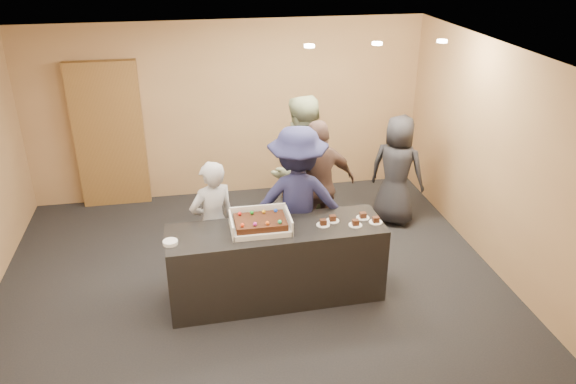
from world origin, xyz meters
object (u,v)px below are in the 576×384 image
object	(u,v)px
person_server_grey	(213,223)
person_sage_man	(300,169)
person_brown_extra	(319,186)
plate_stack	(170,242)
storage_cabinet	(109,135)
person_dark_suit	(397,170)
cake_box	(260,225)
person_navy_man	(298,202)
serving_counter	(276,263)
sheet_cake	(260,222)

from	to	relation	value
person_server_grey	person_sage_man	size ratio (longest dim) A/B	0.78
person_brown_extra	plate_stack	bearing A→B (deg)	18.01
storage_cabinet	person_brown_extra	bearing A→B (deg)	-33.63
person_server_grey	person_brown_extra	world-z (taller)	person_brown_extra
person_sage_man	person_dark_suit	bearing A→B (deg)	151.14
plate_stack	person_sage_man	world-z (taller)	person_sage_man
cake_box	person_navy_man	size ratio (longest dim) A/B	0.34
person_server_grey	person_brown_extra	size ratio (longest dim) A/B	0.88
serving_counter	person_server_grey	size ratio (longest dim) A/B	1.56
cake_box	plate_stack	distance (m)	0.98
storage_cabinet	cake_box	bearing A→B (deg)	-57.11
person_navy_man	person_sage_man	bearing A→B (deg)	-94.84
cake_box	person_navy_man	bearing A→B (deg)	43.14
person_sage_man	person_dark_suit	world-z (taller)	person_sage_man
person_navy_man	person_brown_extra	world-z (taller)	person_navy_man
cake_box	person_brown_extra	xyz separation A→B (m)	(0.90, 1.02, -0.07)
person_server_grey	person_dark_suit	bearing A→B (deg)	179.09
storage_cabinet	person_sage_man	xyz separation A→B (m)	(2.56, -1.52, -0.11)
person_sage_man	person_navy_man	distance (m)	0.87
sheet_cake	person_navy_man	bearing A→B (deg)	44.51
person_server_grey	person_sage_man	bearing A→B (deg)	-166.83
cake_box	sheet_cake	size ratio (longest dim) A/B	1.17
cake_box	person_navy_man	xyz separation A→B (m)	(0.51, 0.48, -0.01)
serving_counter	plate_stack	distance (m)	1.24
person_sage_man	person_navy_man	bearing A→B (deg)	40.85
person_server_grey	person_navy_man	distance (m)	1.02
serving_counter	person_server_grey	xyz separation A→B (m)	(-0.66, 0.49, 0.32)
person_navy_man	person_dark_suit	world-z (taller)	person_navy_man
person_dark_suit	serving_counter	bearing A→B (deg)	76.59
cake_box	sheet_cake	xyz separation A→B (m)	(-0.00, -0.02, 0.05)
sheet_cake	plate_stack	bearing A→B (deg)	-172.43
plate_stack	person_sage_man	xyz separation A→B (m)	(1.68, 1.48, 0.07)
sheet_cake	person_sage_man	bearing A→B (deg)	62.04
person_server_grey	person_navy_man	size ratio (longest dim) A/B	0.82
person_sage_man	person_dark_suit	size ratio (longest dim) A/B	1.25
storage_cabinet	sheet_cake	world-z (taller)	storage_cabinet
serving_counter	person_sage_man	xyz separation A→B (m)	(0.55, 1.35, 0.54)
serving_counter	plate_stack	xyz separation A→B (m)	(-1.14, -0.13, 0.47)
storage_cabinet	person_server_grey	size ratio (longest dim) A/B	1.43
storage_cabinet	sheet_cake	bearing A→B (deg)	-57.33
sheet_cake	person_dark_suit	size ratio (longest dim) A/B	0.35
storage_cabinet	person_brown_extra	size ratio (longest dim) A/B	1.25
person_navy_man	person_brown_extra	size ratio (longest dim) A/B	1.07
serving_counter	person_server_grey	distance (m)	0.88
person_sage_man	person_server_grey	bearing A→B (deg)	-0.23
storage_cabinet	person_navy_man	size ratio (longest dim) A/B	1.17
sheet_cake	person_server_grey	world-z (taller)	person_server_grey
cake_box	person_server_grey	distance (m)	0.70
serving_counter	storage_cabinet	distance (m)	3.57
plate_stack	person_brown_extra	bearing A→B (deg)	32.21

